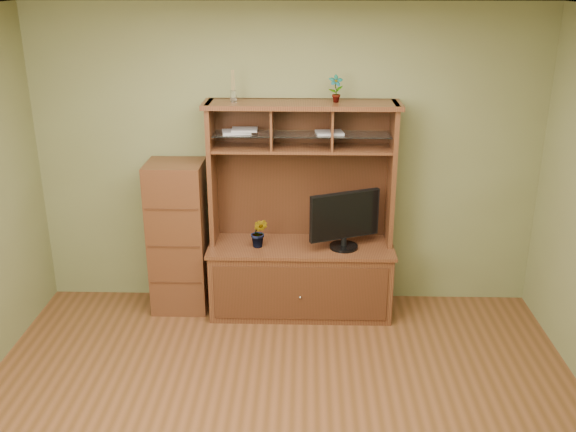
{
  "coord_description": "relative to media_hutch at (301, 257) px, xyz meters",
  "views": [
    {
      "loc": [
        0.17,
        -3.54,
        2.87
      ],
      "look_at": [
        0.03,
        1.2,
        1.11
      ],
      "focal_mm": 40.0,
      "sensor_mm": 36.0,
      "label": 1
    }
  ],
  "objects": [
    {
      "name": "media_hutch",
      "position": [
        0.0,
        0.0,
        0.0
      ],
      "size": [
        1.66,
        0.61,
        1.9
      ],
      "color": "#442013",
      "rests_on": "room"
    },
    {
      "name": "monitor",
      "position": [
        0.38,
        -0.08,
        0.4
      ],
      "size": [
        0.61,
        0.31,
        0.51
      ],
      "rotation": [
        0.0,
        0.0,
        0.41
      ],
      "color": "black",
      "rests_on": "media_hutch"
    },
    {
      "name": "room",
      "position": [
        -0.13,
        -1.73,
        0.83
      ],
      "size": [
        4.54,
        4.04,
        2.74
      ],
      "color": "#583419",
      "rests_on": "ground"
    },
    {
      "name": "orchid_plant",
      "position": [
        -0.37,
        -0.08,
        0.26
      ],
      "size": [
        0.17,
        0.15,
        0.27
      ],
      "primitive_type": "imported",
      "rotation": [
        0.0,
        0.0,
        -0.24
      ],
      "color": "#27551D",
      "rests_on": "media_hutch"
    },
    {
      "name": "side_cabinet",
      "position": [
        -1.1,
        0.03,
        0.17
      ],
      "size": [
        0.49,
        0.45,
        1.38
      ],
      "color": "#442013",
      "rests_on": "room"
    },
    {
      "name": "reed_diffuser",
      "position": [
        -0.57,
        0.08,
        1.48
      ],
      "size": [
        0.05,
        0.05,
        0.26
      ],
      "color": "silver",
      "rests_on": "media_hutch"
    },
    {
      "name": "magazines",
      "position": [
        -0.28,
        0.08,
        1.13
      ],
      "size": [
        1.05,
        0.22,
        0.04
      ],
      "color": "silver",
      "rests_on": "media_hutch"
    },
    {
      "name": "top_plant",
      "position": [
        0.28,
        0.08,
        1.49
      ],
      "size": [
        0.13,
        0.09,
        0.23
      ],
      "primitive_type": "imported",
      "rotation": [
        0.0,
        0.0,
        0.08
      ],
      "color": "#396322",
      "rests_on": "media_hutch"
    }
  ]
}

